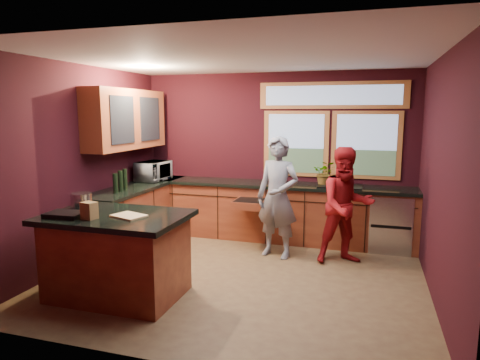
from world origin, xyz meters
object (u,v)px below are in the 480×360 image
at_px(person_grey, 278,197).
at_px(person_red, 346,206).
at_px(island, 117,255).
at_px(stock_pot, 81,201).
at_px(cutting_board, 129,216).

distance_m(person_grey, person_red, 0.95).
xyz_separation_m(island, stock_pot, (-0.55, 0.15, 0.56)).
xyz_separation_m(person_red, cutting_board, (-2.18, -1.91, 0.15)).
relative_size(island, person_grey, 0.90).
relative_size(person_red, stock_pot, 6.67).
bearing_deg(person_red, island, -166.28).
relative_size(cutting_board, stock_pot, 1.46).
bearing_deg(island, cutting_board, -14.04).
xyz_separation_m(island, person_grey, (1.44, 1.84, 0.39)).
bearing_deg(island, stock_pot, 164.74).
distance_m(person_red, cutting_board, 2.91).
height_order(person_red, stock_pot, person_red).
relative_size(person_red, cutting_board, 4.58).
bearing_deg(island, person_red, 38.03).
bearing_deg(cutting_board, person_red, 41.24).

